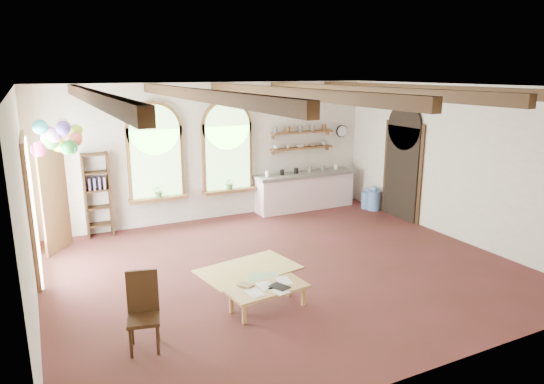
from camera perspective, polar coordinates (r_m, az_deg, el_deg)
floor at (r=8.84m, az=1.34°, el=-8.90°), size 8.00×8.00×0.00m
ceiling_beams at (r=8.15m, az=1.47°, el=11.61°), size 6.20×6.80×0.18m
window_left at (r=11.04m, az=-13.52°, el=4.20°), size 1.30×0.28×2.20m
window_right at (r=11.53m, az=-5.26°, el=4.94°), size 1.30×0.28×2.20m
left_doorway at (r=9.29m, az=-26.45°, el=-1.77°), size 0.10×1.90×2.50m
right_doorway at (r=11.89m, az=14.99°, el=2.18°), size 0.10×1.30×2.40m
kitchen_counter at (r=12.42m, az=3.87°, el=0.18°), size 2.68×0.62×0.94m
wall_shelf_lower at (r=12.36m, az=3.53°, el=5.20°), size 1.70×0.24×0.04m
wall_shelf_upper at (r=12.31m, az=3.56°, el=7.04°), size 1.70×0.24×0.04m
wall_clock at (r=13.03m, az=8.21°, el=7.09°), size 0.32×0.04×0.32m
bookshelf at (r=10.88m, az=-19.84°, el=-0.34°), size 0.53×0.32×1.80m
coffee_table at (r=7.31m, az=-0.48°, el=-11.46°), size 1.24×0.67×0.34m
side_chair at (r=6.57m, az=-14.79°, el=-15.17°), size 0.48×0.48×1.01m
floor_mat at (r=8.77m, az=-2.80°, el=-9.06°), size 1.89×1.36×0.02m
floor_cushion at (r=8.21m, az=-0.93°, el=-10.42°), size 0.66×0.66×0.09m
water_jug_a at (r=12.71m, az=11.11°, el=-0.84°), size 0.29×0.29×0.55m
water_jug_b at (r=12.59m, az=11.92°, el=-0.86°), size 0.33×0.33×0.64m
balloon_cluster at (r=9.12m, az=-23.84°, el=5.87°), size 0.88×0.92×1.16m
table_book at (r=7.30m, az=-3.55°, el=-11.07°), size 0.26×0.29×0.02m
tablet at (r=7.30m, az=0.90°, el=-11.08°), size 0.29×0.34×0.01m
potted_plant_left at (r=11.10m, az=-13.17°, el=0.14°), size 0.27×0.23×0.30m
potted_plant_right at (r=11.59m, az=-4.98°, el=1.05°), size 0.27×0.23×0.30m
shelf_cup_a at (r=12.00m, az=0.42°, el=5.29°), size 0.12×0.10×0.10m
shelf_cup_b at (r=12.16m, az=1.90°, el=5.39°), size 0.10×0.10×0.09m
shelf_bowl_a at (r=12.33m, az=3.33°, el=5.40°), size 0.22×0.22×0.05m
shelf_bowl_b at (r=12.50m, az=4.73°, el=5.51°), size 0.20×0.20×0.06m
shelf_vase at (r=12.68m, az=6.10°, el=5.90°), size 0.18×0.18×0.19m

